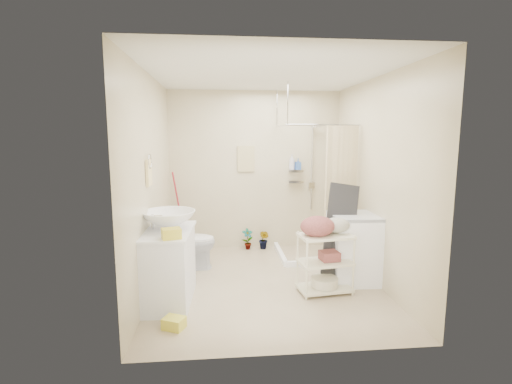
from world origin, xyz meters
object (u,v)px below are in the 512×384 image
at_px(toilet, 188,242).
at_px(washing_machine, 354,248).
at_px(vanity, 169,266).
at_px(laundry_rack, 325,258).

height_order(toilet, washing_machine, washing_machine).
xyz_separation_m(vanity, toilet, (0.12, 1.07, -0.03)).
distance_m(toilet, washing_machine, 2.28).
bearing_deg(washing_machine, toilet, 165.27).
xyz_separation_m(washing_machine, laundry_rack, (-0.48, -0.34, -0.01)).
xyz_separation_m(toilet, washing_machine, (2.18, -0.65, 0.05)).
bearing_deg(vanity, toilet, 86.23).
relative_size(toilet, laundry_rack, 0.90).
relative_size(toilet, washing_machine, 0.88).
relative_size(vanity, toilet, 1.22).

